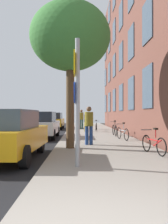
# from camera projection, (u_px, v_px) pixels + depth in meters

# --- Properties ---
(ground_plane) EXTENTS (41.80, 41.80, 0.00)m
(ground_plane) POSITION_uv_depth(u_px,v_px,m) (47.00, 134.00, 17.13)
(ground_plane) COLOR #332D28
(road_asphalt) EXTENTS (7.00, 38.00, 0.01)m
(road_asphalt) POSITION_uv_depth(u_px,v_px,m) (18.00, 134.00, 17.08)
(road_asphalt) COLOR black
(road_asphalt) RESTS_ON ground
(sidewalk) EXTENTS (4.20, 38.00, 0.12)m
(sidewalk) POSITION_uv_depth(u_px,v_px,m) (93.00, 133.00, 17.21)
(sidewalk) COLOR gray
(sidewalk) RESTS_ON ground
(building_facade) EXTENTS (0.56, 27.00, 14.29)m
(building_facade) POSITION_uv_depth(u_px,v_px,m) (129.00, 37.00, 16.83)
(building_facade) COLOR brown
(building_facade) RESTS_ON ground
(sign_post) EXTENTS (0.16, 0.60, 3.35)m
(sign_post) POSITION_uv_depth(u_px,v_px,m) (77.00, 95.00, 5.99)
(sign_post) COLOR gray
(sign_post) RESTS_ON sidewalk
(traffic_light) EXTENTS (0.43, 0.24, 3.95)m
(traffic_light) POSITION_uv_depth(u_px,v_px,m) (76.00, 103.00, 28.09)
(traffic_light) COLOR black
(traffic_light) RESTS_ON sidewalk
(tree_near) EXTENTS (3.25, 3.25, 5.90)m
(tree_near) POSITION_uv_depth(u_px,v_px,m) (70.00, 38.00, 9.31)
(tree_near) COLOR #4C3823
(tree_near) RESTS_ON sidewalk
(bicycle_0) EXTENTS (0.48, 1.61, 0.90)m
(bicycle_0) POSITION_uv_depth(u_px,v_px,m) (154.00, 144.00, 7.90)
(bicycle_0) COLOR black
(bicycle_0) RESTS_ON sidewalk
(bicycle_1) EXTENTS (0.47, 1.69, 0.92)m
(bicycle_1) POSITION_uv_depth(u_px,v_px,m) (123.00, 133.00, 12.26)
(bicycle_1) COLOR black
(bicycle_1) RESTS_ON sidewalk
(bicycle_2) EXTENTS (0.42, 1.71, 0.97)m
(bicycle_2) POSITION_uv_depth(u_px,v_px,m) (115.00, 130.00, 14.65)
(bicycle_2) COLOR black
(bicycle_2) RESTS_ON sidewalk
(bicycle_3) EXTENTS (0.42, 1.65, 0.89)m
(bicycle_3) POSITION_uv_depth(u_px,v_px,m) (96.00, 126.00, 18.89)
(bicycle_3) COLOR black
(bicycle_3) RESTS_ON sidewalk
(pedestrian_0) EXTENTS (0.44, 0.44, 1.71)m
(pedestrian_0) POSITION_uv_depth(u_px,v_px,m) (89.00, 123.00, 10.26)
(pedestrian_0) COLOR navy
(pedestrian_0) RESTS_ON sidewalk
(pedestrian_1) EXTENTS (0.50, 0.50, 1.57)m
(pedestrian_1) POSITION_uv_depth(u_px,v_px,m) (86.00, 120.00, 17.88)
(pedestrian_1) COLOR olive
(pedestrian_1) RESTS_ON sidewalk
(pedestrian_2) EXTENTS (0.56, 0.56, 1.78)m
(pedestrian_2) POSITION_uv_depth(u_px,v_px,m) (81.00, 118.00, 21.09)
(pedestrian_2) COLOR #33594C
(pedestrian_2) RESTS_ON sidewalk
(car_0) EXTENTS (1.93, 4.16, 1.62)m
(car_0) POSITION_uv_depth(u_px,v_px,m) (10.00, 134.00, 7.49)
(car_0) COLOR orange
(car_0) RESTS_ON road_asphalt
(car_1) EXTENTS (1.90, 4.06, 1.62)m
(car_1) POSITION_uv_depth(u_px,v_px,m) (42.00, 125.00, 14.06)
(car_1) COLOR silver
(car_1) RESTS_ON road_asphalt
(car_2) EXTENTS (1.76, 4.29, 1.62)m
(car_2) POSITION_uv_depth(u_px,v_px,m) (54.00, 121.00, 22.62)
(car_2) COLOR orange
(car_2) RESTS_ON road_asphalt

